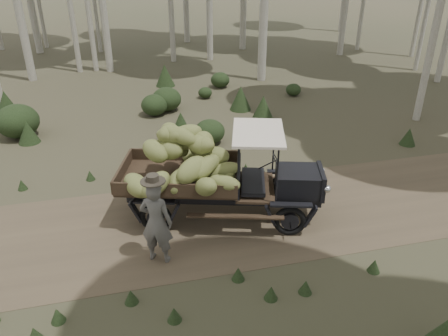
{
  "coord_description": "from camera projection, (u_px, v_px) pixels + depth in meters",
  "views": [
    {
      "loc": [
        -0.04,
        -8.8,
        6.1
      ],
      "look_at": [
        2.2,
        0.24,
        1.32
      ],
      "focal_mm": 35.0,
      "sensor_mm": 36.0,
      "label": 1
    }
  ],
  "objects": [
    {
      "name": "farmer",
      "position": [
        156.0,
        221.0,
        9.04
      ],
      "size": [
        0.83,
        0.72,
        2.07
      ],
      "rotation": [
        0.0,
        0.0,
        2.68
      ],
      "color": "#53514C",
      "rests_on": "ground"
    },
    {
      "name": "undergrowth",
      "position": [
        80.0,
        203.0,
        10.57
      ],
      "size": [
        21.17,
        24.53,
        1.37
      ],
      "color": "#233319",
      "rests_on": "ground"
    },
    {
      "name": "banana_truck",
      "position": [
        203.0,
        164.0,
        10.32
      ],
      "size": [
        5.2,
        3.02,
        2.51
      ],
      "rotation": [
        0.0,
        0.0,
        -0.29
      ],
      "color": "black",
      "rests_on": "ground"
    },
    {
      "name": "dirt_track",
      "position": [
        137.0,
        231.0,
        10.39
      ],
      "size": [
        70.0,
        4.0,
        0.01
      ],
      "primitive_type": "cube",
      "color": "brown",
      "rests_on": "ground"
    },
    {
      "name": "ground",
      "position": [
        137.0,
        232.0,
        10.39
      ],
      "size": [
        120.0,
        120.0,
        0.0
      ],
      "primitive_type": "plane",
      "color": "#473D2B",
      "rests_on": "ground"
    }
  ]
}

